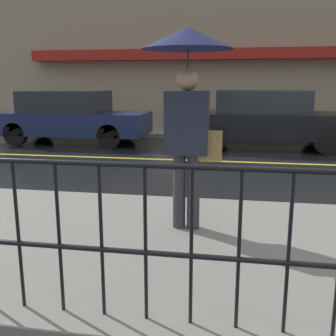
# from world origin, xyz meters

# --- Properties ---
(ground_plane) EXTENTS (80.00, 80.00, 0.00)m
(ground_plane) POSITION_xyz_m (0.00, 0.00, 0.00)
(ground_plane) COLOR black
(sidewalk_far) EXTENTS (28.00, 2.15, 0.14)m
(sidewalk_far) POSITION_xyz_m (0.00, 4.38, 0.07)
(sidewalk_far) COLOR gray
(sidewalk_far) RESTS_ON ground_plane
(lane_marking) EXTENTS (25.20, 0.12, 0.01)m
(lane_marking) POSITION_xyz_m (0.00, 0.00, 0.00)
(lane_marking) COLOR gold
(lane_marking) RESTS_ON ground_plane
(building_storefront) EXTENTS (28.00, 0.85, 4.79)m
(building_storefront) POSITION_xyz_m (0.00, 5.58, 2.41)
(building_storefront) COLOR gray
(building_storefront) RESTS_ON ground_plane
(pedestrian) EXTENTS (0.91, 0.91, 2.06)m
(pedestrian) POSITION_xyz_m (-1.70, -4.43, 1.69)
(pedestrian) COLOR #333338
(pedestrian) RESTS_ON sidewalk_near
(car_navy) EXTENTS (4.25, 1.72, 1.45)m
(car_navy) POSITION_xyz_m (-5.80, 2.03, 0.73)
(car_navy) COLOR #19234C
(car_navy) RESTS_ON ground_plane
(car_black) EXTENTS (4.35, 1.79, 1.49)m
(car_black) POSITION_xyz_m (-0.45, 2.03, 0.77)
(car_black) COLOR black
(car_black) RESTS_ON ground_plane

